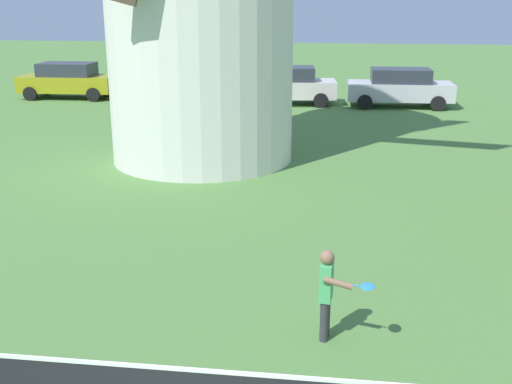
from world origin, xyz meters
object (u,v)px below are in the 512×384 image
(parked_car_silver, at_px, (400,87))
(parked_car_red, at_px, (169,80))
(parked_car_mustard, at_px, (68,80))
(player_far, at_px, (328,290))
(parked_car_cream, at_px, (286,85))

(parked_car_silver, bearing_deg, parked_car_red, 173.86)
(parked_car_mustard, relative_size, parked_car_silver, 1.00)
(parked_car_silver, bearing_deg, player_far, -97.73)
(player_far, height_order, parked_car_cream, parked_car_cream)
(parked_car_red, xyz_separation_m, parked_car_silver, (10.02, -1.08, 0.00))
(parked_car_cream, height_order, parked_car_silver, same)
(parked_car_red, height_order, parked_car_silver, same)
(parked_car_silver, bearing_deg, parked_car_mustard, 178.12)
(parked_car_mustard, distance_m, parked_car_red, 4.48)
(parked_car_red, bearing_deg, parked_car_silver, -6.14)
(parked_car_red, distance_m, parked_car_cream, 5.44)
(player_far, xyz_separation_m, parked_car_red, (-7.46, 19.97, 0.09))
(player_far, bearing_deg, parked_car_silver, 82.27)
(player_far, xyz_separation_m, parked_car_silver, (2.57, 18.89, 0.10))
(parked_car_red, relative_size, parked_car_cream, 0.95)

